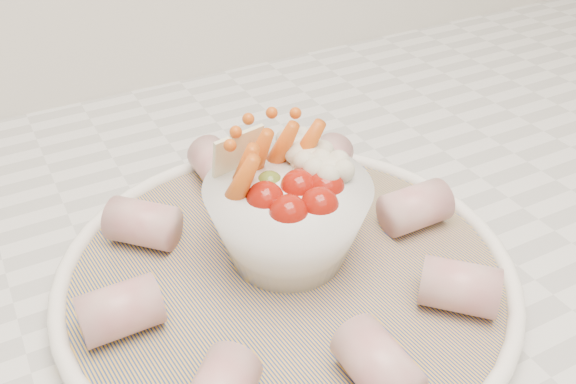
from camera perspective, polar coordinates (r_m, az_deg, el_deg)
serving_platter at (r=0.46m, az=-0.12°, el=-7.35°), size 0.35×0.35×0.02m
veggie_bowl at (r=0.45m, az=0.06°, el=-1.65°), size 0.12×0.12×0.10m
cured_meat_rolls at (r=0.45m, az=-0.25°, el=-5.37°), size 0.28×0.28×0.03m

